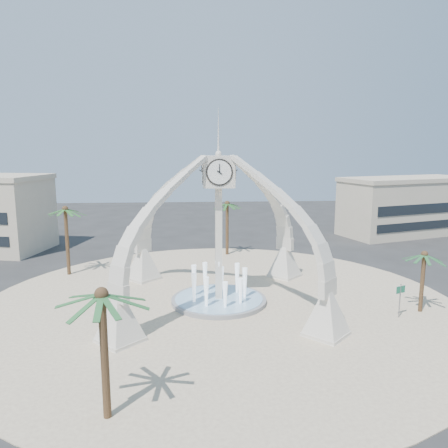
{
  "coord_description": "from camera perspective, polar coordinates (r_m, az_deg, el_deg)",
  "views": [
    {
      "loc": [
        -1.98,
        -35.11,
        12.92
      ],
      "look_at": [
        0.58,
        2.0,
        6.41
      ],
      "focal_mm": 35.0,
      "sensor_mm": 36.0,
      "label": 1
    }
  ],
  "objects": [
    {
      "name": "plaza",
      "position": [
        37.46,
        -0.68,
        -10.21
      ],
      "size": [
        40.0,
        40.0,
        0.06
      ],
      "primitive_type": "cylinder",
      "color": "beige",
      "rests_on": "ground"
    },
    {
      "name": "street_sign",
      "position": [
        36.24,
        22.03,
        -8.45
      ],
      "size": [
        0.93,
        0.43,
        2.73
      ],
      "rotation": [
        0.0,
        0.0,
        0.42
      ],
      "color": "slate",
      "rests_on": "ground"
    },
    {
      "name": "palm_south",
      "position": [
        21.14,
        -15.71,
        -9.08
      ],
      "size": [
        4.68,
        4.68,
        7.05
      ],
      "rotation": [
        0.0,
        0.0,
        -0.13
      ],
      "color": "brown",
      "rests_on": "ground"
    },
    {
      "name": "clock_tower",
      "position": [
        35.75,
        -0.7,
        -0.44
      ],
      "size": [
        17.94,
        17.94,
        16.3
      ],
      "color": "beige",
      "rests_on": "ground"
    },
    {
      "name": "fountain",
      "position": [
        37.37,
        -0.68,
        -9.83
      ],
      "size": [
        8.0,
        8.0,
        3.62
      ],
      "color": "gray",
      "rests_on": "ground"
    },
    {
      "name": "palm_west",
      "position": [
        46.68,
        -20.03,
        1.7
      ],
      "size": [
        4.81,
        4.81,
        7.59
      ],
      "rotation": [
        0.0,
        0.0,
        -0.28
      ],
      "color": "brown",
      "rests_on": "ground"
    },
    {
      "name": "ground",
      "position": [
        37.47,
        -0.68,
        -10.25
      ],
      "size": [
        140.0,
        140.0,
        0.0
      ],
      "primitive_type": "plane",
      "color": "#282828",
      "rests_on": "ground"
    },
    {
      "name": "palm_north",
      "position": [
        52.43,
        0.41,
        2.6
      ],
      "size": [
        4.6,
        4.6,
        7.09
      ],
      "rotation": [
        0.0,
        0.0,
        0.18
      ],
      "color": "brown",
      "rests_on": "ground"
    },
    {
      "name": "building_ne",
      "position": [
        71.28,
        22.77,
        2.21
      ],
      "size": [
        21.87,
        14.17,
        8.6
      ],
      "rotation": [
        0.0,
        0.0,
        0.31
      ],
      "color": "#C5B59A",
      "rests_on": "ground"
    },
    {
      "name": "palm_east",
      "position": [
        37.51,
        24.71,
        -3.7
      ],
      "size": [
        4.2,
        4.2,
        5.37
      ],
      "rotation": [
        0.0,
        0.0,
        0.3
      ],
      "color": "brown",
      "rests_on": "ground"
    }
  ]
}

